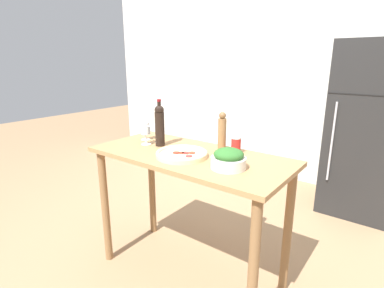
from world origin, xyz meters
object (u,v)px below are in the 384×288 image
at_px(refrigerator, 366,130).
at_px(wine_bottle, 160,124).
at_px(pepper_mill, 222,132).
at_px(wine_glass_near, 146,131).
at_px(homemade_pizza, 181,154).
at_px(salad_bowl, 228,159).
at_px(salt_canister, 236,145).
at_px(wine_glass_far, 145,128).

xyz_separation_m(refrigerator, wine_bottle, (-1.07, -1.86, 0.23)).
height_order(wine_bottle, pepper_mill, wine_bottle).
distance_m(wine_bottle, wine_glass_near, 0.13).
height_order(refrigerator, homemade_pizza, refrigerator).
relative_size(salad_bowl, homemade_pizza, 0.61).
bearing_deg(pepper_mill, salt_canister, 2.51).
relative_size(refrigerator, wine_bottle, 5.11).
xyz_separation_m(wine_glass_near, homemade_pizza, (0.39, -0.07, -0.08)).
bearing_deg(homemade_pizza, wine_glass_far, 161.76).
bearing_deg(wine_glass_near, refrigerator, 58.14).
relative_size(salad_bowl, salt_canister, 1.78).
xyz_separation_m(wine_bottle, salad_bowl, (0.63, -0.11, -0.10)).
distance_m(wine_glass_far, salad_bowl, 0.85).
distance_m(wine_glass_far, homemade_pizza, 0.52).
bearing_deg(wine_glass_near, pepper_mill, 21.13).
xyz_separation_m(wine_glass_near, salad_bowl, (0.74, -0.07, -0.04)).
distance_m(refrigerator, wine_glass_far, 2.21).
bearing_deg(wine_bottle, pepper_mill, 21.37).
height_order(refrigerator, wine_glass_far, refrigerator).
bearing_deg(salt_canister, salad_bowl, -69.01).
bearing_deg(pepper_mill, wine_bottle, -158.63).
height_order(wine_glass_near, homemade_pizza, wine_glass_near).
relative_size(wine_glass_far, homemade_pizza, 0.41).
height_order(pepper_mill, homemade_pizza, pepper_mill).
distance_m(refrigerator, pepper_mill, 1.82).
bearing_deg(salt_canister, refrigerator, 72.04).
bearing_deg(salt_canister, pepper_mill, -177.49).
distance_m(refrigerator, wine_glass_near, 2.24).
relative_size(refrigerator, pepper_mill, 6.43).
relative_size(wine_glass_near, salad_bowl, 0.68).
height_order(wine_bottle, wine_glass_near, wine_bottle).
height_order(wine_bottle, wine_glass_far, wine_bottle).
bearing_deg(wine_glass_far, homemade_pizza, -18.24).
height_order(wine_glass_far, salad_bowl, wine_glass_far).
height_order(pepper_mill, salad_bowl, pepper_mill).
height_order(wine_glass_near, salt_canister, wine_glass_near).
xyz_separation_m(refrigerator, pepper_mill, (-0.65, -1.69, 0.20)).
relative_size(wine_bottle, homemade_pizza, 1.01).
bearing_deg(wine_bottle, homemade_pizza, -20.64).
xyz_separation_m(wine_bottle, wine_glass_near, (-0.10, -0.04, -0.06)).
height_order(refrigerator, salt_canister, refrigerator).
relative_size(wine_bottle, wine_glass_near, 2.44).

